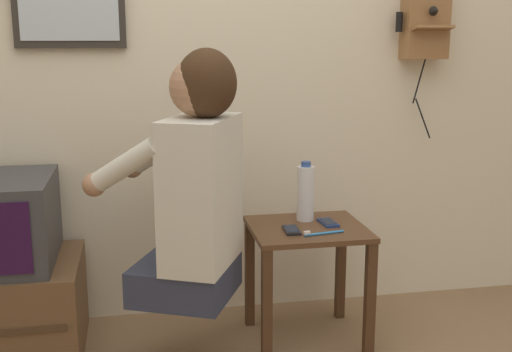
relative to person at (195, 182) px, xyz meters
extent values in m
cube|color=beige|center=(0.08, 0.58, 0.51)|extent=(6.80, 0.05, 2.55)
cube|color=#51331E|center=(0.48, 0.15, -0.26)|extent=(0.48, 0.43, 0.02)
cube|color=#452B1A|center=(0.27, -0.04, -0.52)|extent=(0.04, 0.04, 0.49)
cube|color=#452B1A|center=(0.70, -0.04, -0.52)|extent=(0.04, 0.04, 0.49)
cube|color=#452B1A|center=(0.27, 0.34, -0.52)|extent=(0.04, 0.04, 0.49)
cube|color=#452B1A|center=(0.70, 0.34, -0.52)|extent=(0.04, 0.04, 0.49)
cube|color=#2D3347|center=(-0.04, 0.02, -0.39)|extent=(0.48, 0.48, 0.14)
cube|color=beige|center=(0.02, -0.01, -0.04)|extent=(0.36, 0.44, 0.57)
sphere|color=#A37556|center=(0.02, -0.01, 0.36)|extent=(0.22, 0.22, 0.22)
ellipsoid|color=#382314|center=(0.05, -0.02, 0.37)|extent=(0.30, 0.30, 0.26)
cylinder|color=beige|center=(-0.26, -0.06, 0.08)|extent=(0.29, 0.19, 0.22)
cylinder|color=beige|center=(-0.12, 0.24, 0.08)|extent=(0.29, 0.19, 0.22)
sphere|color=#A37556|center=(-0.37, -0.01, 0.01)|extent=(0.09, 0.09, 0.09)
sphere|color=#A37556|center=(-0.23, 0.29, 0.01)|extent=(0.09, 0.09, 0.09)
cube|color=olive|center=(1.13, 0.50, 0.62)|extent=(0.20, 0.11, 0.37)
cube|color=olive|center=(1.13, 0.41, 0.57)|extent=(0.18, 0.07, 0.03)
cone|color=black|center=(1.13, 0.39, 0.65)|extent=(0.04, 0.05, 0.04)
cylinder|color=black|center=(1.00, 0.50, 0.60)|extent=(0.03, 0.03, 0.09)
cylinder|color=black|center=(1.11, 0.48, 0.33)|extent=(0.04, 0.04, 0.22)
cylinder|color=black|center=(1.14, 0.49, 0.15)|extent=(0.07, 0.06, 0.19)
cube|color=black|center=(0.40, 0.10, -0.24)|extent=(0.07, 0.13, 0.01)
cube|color=black|center=(0.40, 0.10, -0.24)|extent=(0.06, 0.10, 0.00)
cube|color=navy|center=(0.58, 0.17, -0.24)|extent=(0.07, 0.13, 0.01)
cube|color=black|center=(0.58, 0.17, -0.24)|extent=(0.06, 0.10, 0.00)
cylinder|color=silver|center=(0.50, 0.25, -0.13)|extent=(0.08, 0.08, 0.24)
cylinder|color=#2D4C8C|center=(0.50, 0.25, 0.00)|extent=(0.04, 0.04, 0.02)
cylinder|color=#338CD8|center=(0.52, 0.03, -0.24)|extent=(0.18, 0.04, 0.01)
cube|color=white|center=(0.45, 0.02, -0.23)|extent=(0.03, 0.02, 0.01)
camera|label=1|loc=(-0.21, -2.36, 0.54)|focal=45.00mm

